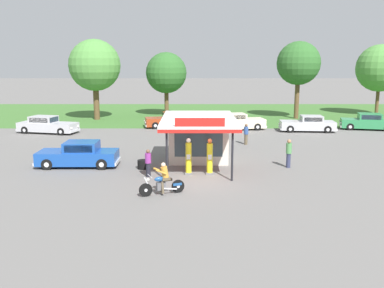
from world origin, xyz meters
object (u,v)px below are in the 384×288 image
object	(u,v)px
motorcycle_with_rider	(163,181)
parked_car_second_row_spare	(308,124)
parked_car_back_row_right	(368,122)
spare_tire_stack	(143,164)
featured_classic_sedan	(79,155)
parked_car_back_row_left	(173,120)
gas_pump_nearside	(189,158)
bystander_chatting_near_pumps	(246,134)
parked_car_back_row_centre_left	(47,125)
parked_car_back_row_centre	(236,122)
bystander_standing_back_lot	(148,163)
bystander_admiring_sedan	(289,153)
bystander_strolling_foreground	(210,130)
gas_pump_offside	(210,158)

from	to	relation	value
motorcycle_with_rider	parked_car_second_row_spare	xyz separation A→B (m)	(12.12, 18.73, 0.02)
parked_car_back_row_right	spare_tire_stack	xyz separation A→B (m)	(-19.68, -14.91, -0.43)
parked_car_back_row_right	featured_classic_sedan	bearing A→B (deg)	-148.97
motorcycle_with_rider	parked_car_back_row_left	size ratio (longest dim) A/B	0.38
gas_pump_nearside	bystander_chatting_near_pumps	world-z (taller)	gas_pump_nearside
parked_car_back_row_centre_left	spare_tire_stack	bearing A→B (deg)	-51.96
gas_pump_nearside	spare_tire_stack	world-z (taller)	gas_pump_nearside
featured_classic_sedan	spare_tire_stack	size ratio (longest dim) A/B	8.33
parked_car_back_row_centre	gas_pump_nearside	bearing A→B (deg)	-105.14
motorcycle_with_rider	parked_car_back_row_centre	bearing A→B (deg)	74.32
bystander_chatting_near_pumps	spare_tire_stack	xyz separation A→B (m)	(-7.15, -7.51, -0.58)
parked_car_second_row_spare	parked_car_back_row_right	bearing A→B (deg)	10.27
motorcycle_with_rider	bystander_standing_back_lot	bearing A→B (deg)	107.91
gas_pump_nearside	parked_car_back_row_left	xyz separation A→B (m)	(-1.71, 17.63, -0.27)
gas_pump_nearside	bystander_admiring_sedan	bearing A→B (deg)	14.01
featured_classic_sedan	parked_car_back_row_right	world-z (taller)	parked_car_back_row_right
featured_classic_sedan	parked_car_back_row_left	xyz separation A→B (m)	(5.03, 15.78, -0.01)
bystander_admiring_sedan	spare_tire_stack	world-z (taller)	bystander_admiring_sedan
parked_car_back_row_left	motorcycle_with_rider	bearing A→B (deg)	-88.66
spare_tire_stack	motorcycle_with_rider	bearing A→B (deg)	-72.43
motorcycle_with_rider	parked_car_back_row_left	bearing A→B (deg)	91.34
featured_classic_sedan	bystander_strolling_foreground	xyz separation A→B (m)	(8.38, 8.21, 0.23)
parked_car_back_row_left	parked_car_back_row_right	distance (m)	18.69
gas_pump_offside	parked_car_back_row_right	world-z (taller)	gas_pump_offside
parked_car_back_row_centre_left	gas_pump_offside	bearing A→B (deg)	-45.06
gas_pump_nearside	parked_car_back_row_left	world-z (taller)	gas_pump_nearside
bystander_standing_back_lot	bystander_strolling_foreground	xyz separation A→B (m)	(3.87, 10.62, 0.11)
parked_car_second_row_spare	parked_car_back_row_centre_left	xyz separation A→B (m)	(-23.80, -0.88, 0.03)
featured_classic_sedan	bystander_admiring_sedan	world-z (taller)	bystander_admiring_sedan
featured_classic_sedan	motorcycle_with_rider	bearing A→B (deg)	-45.25
parked_car_second_row_spare	bystander_admiring_sedan	size ratio (longest dim) A/B	3.00
parked_car_back_row_right	bystander_strolling_foreground	size ratio (longest dim) A/B	3.06
parked_car_back_row_right	bystander_chatting_near_pumps	bearing A→B (deg)	-149.45
parked_car_back_row_right	bystander_standing_back_lot	world-z (taller)	bystander_standing_back_lot
motorcycle_with_rider	parked_car_back_row_right	world-z (taller)	motorcycle_with_rider
parked_car_back_row_centre	parked_car_back_row_right	xyz separation A→B (m)	(12.56, -0.02, -0.01)
motorcycle_with_rider	parked_car_back_row_right	size ratio (longest dim) A/B	0.41
parked_car_back_row_right	bystander_strolling_foreground	bearing A→B (deg)	-158.47
parked_car_back_row_left	parked_car_back_row_centre	bearing A→B (deg)	-14.16
parked_car_second_row_spare	motorcycle_with_rider	bearing A→B (deg)	-122.92
parked_car_back_row_right	parked_car_second_row_spare	bearing A→B (deg)	-169.73
featured_classic_sedan	bystander_chatting_near_pumps	xyz separation A→B (m)	(11.13, 6.84, 0.16)
parked_car_second_row_spare	bystander_standing_back_lot	world-z (taller)	bystander_standing_back_lot
parked_car_back_row_centre	bystander_strolling_foreground	bearing A→B (deg)	-114.24
parked_car_back_row_right	bystander_strolling_foreground	distance (m)	16.43
parked_car_second_row_spare	bystander_chatting_near_pumps	size ratio (longest dim) A/B	3.21
parked_car_back_row_left	bystander_admiring_sedan	xyz separation A→B (m)	(7.74, -16.13, 0.23)
gas_pump_nearside	spare_tire_stack	size ratio (longest dim) A/B	3.48
bystander_chatting_near_pumps	parked_car_back_row_left	bearing A→B (deg)	124.26
featured_classic_sedan	bystander_strolling_foreground	size ratio (longest dim) A/B	2.91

